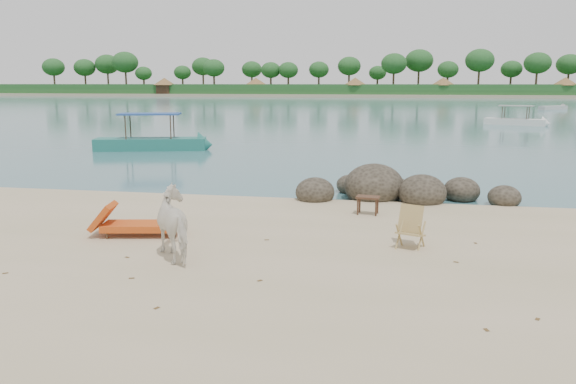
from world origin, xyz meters
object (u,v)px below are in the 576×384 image
side_table (368,207)px  lounge_chair (141,223)px  boulders (392,190)px  boat_near (150,119)px  deck_chair (411,229)px  cow (178,225)px

side_table → lounge_chair: bearing=-141.4°
boulders → boat_near: boat_near is taller
boulders → deck_chair: boulders is taller
boulders → side_table: boulders is taller
boulders → deck_chair: (0.38, -5.24, 0.17)m
side_table → boat_near: size_ratio=0.09×
boulders → deck_chair: size_ratio=7.53×
boat_near → deck_chair: bearing=-65.6°
lounge_chair → boat_near: bearing=102.7°
side_table → boat_near: 17.67m
side_table → boulders: bearing=82.3°
boulders → lounge_chair: size_ratio=3.04×
cow → deck_chair: 4.73m
cow → lounge_chair: size_ratio=0.76×
boulders → boat_near: bearing=139.3°
boat_near → lounge_chair: bearing=-81.2°
lounge_chair → boat_near: (-6.91, 16.08, 1.23)m
side_table → lounge_chair: lounge_chair is taller
deck_chair → side_table: bearing=130.9°
boulders → cow: cow is taller
side_table → boat_near: boat_near is taller
boat_near → side_table: bearing=-62.3°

